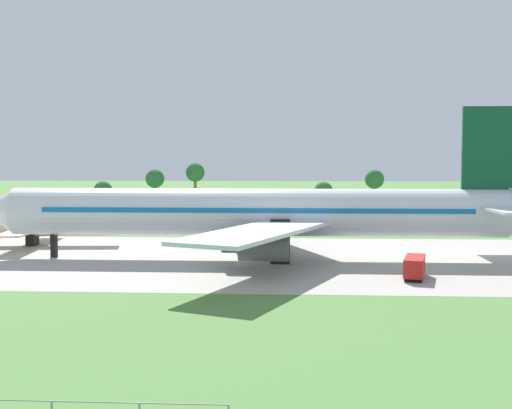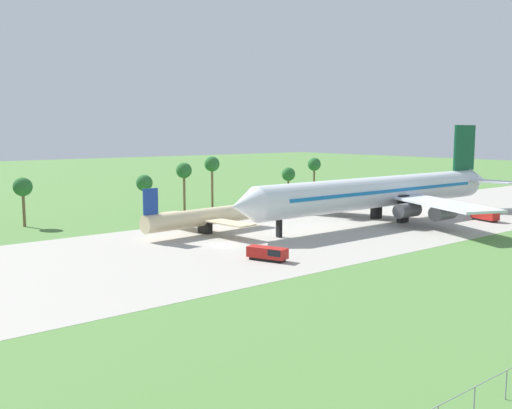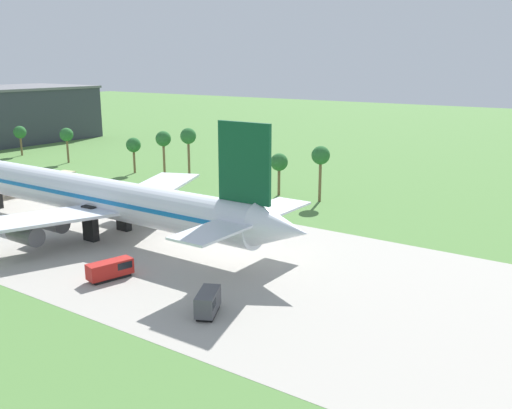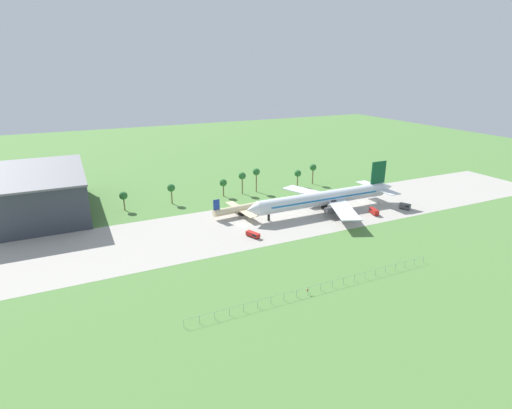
{
  "view_description": "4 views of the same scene",
  "coord_description": "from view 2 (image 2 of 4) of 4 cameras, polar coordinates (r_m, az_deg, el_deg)",
  "views": [
    {
      "loc": [
        42.79,
        -82.55,
        12.93
      ],
      "look_at": [
        38.1,
        -0.28,
        7.11
      ],
      "focal_mm": 45.0,
      "sensor_mm": 36.0,
      "label": 1
    },
    {
      "loc": [
        -52.18,
        -72.96,
        18.04
      ],
      "look_at": [
        6.29,
        -0.28,
        6.11
      ],
      "focal_mm": 40.0,
      "sensor_mm": 36.0,
      "label": 2
    },
    {
      "loc": [
        110.02,
        -58.18,
        26.99
      ],
      "look_at": [
        69.91,
        -0.28,
        9.17
      ],
      "focal_mm": 40.0,
      "sensor_mm": 36.0,
      "label": 3
    },
    {
      "loc": [
        -59.46,
        -137.1,
        60.47
      ],
      "look_at": [
        8.08,
        5.0,
        6.0
      ],
      "focal_mm": 28.0,
      "sensor_mm": 36.0,
      "label": 4
    }
  ],
  "objects": [
    {
      "name": "jet_airliner",
      "position": [
        117.84,
        12.8,
        1.27
      ],
      "size": [
        76.15,
        53.01,
        19.56
      ],
      "color": "silver",
      "rests_on": "ground_plane"
    },
    {
      "name": "catering_van",
      "position": [
        125.08,
        21.86,
        -0.94
      ],
      "size": [
        3.37,
        6.11,
        2.37
      ],
      "color": "black",
      "rests_on": "ground_plane"
    },
    {
      "name": "regional_aircraft",
      "position": [
        102.02,
        -5.18,
        -1.27
      ],
      "size": [
        25.42,
        22.95,
        8.85
      ],
      "color": "beige",
      "rests_on": "ground_plane"
    },
    {
      "name": "palm_tree_row",
      "position": [
        129.97,
        -8.31,
        2.77
      ],
      "size": [
        102.31,
        3.6,
        12.27
      ],
      "color": "brown",
      "rests_on": "ground_plane"
    },
    {
      "name": "ground_plane",
      "position": [
        91.5,
        -3.19,
        -4.1
      ],
      "size": [
        600.0,
        600.0,
        0.0
      ],
      "primitive_type": "plane",
      "color": "#517F3D"
    },
    {
      "name": "fuel_truck",
      "position": [
        80.48,
        1.29,
        -4.91
      ],
      "size": [
        3.99,
        6.12,
        1.89
      ],
      "color": "black",
      "rests_on": "ground_plane"
    },
    {
      "name": "taxiway_strip",
      "position": [
        91.49,
        -3.19,
        -4.09
      ],
      "size": [
        320.0,
        44.0,
        0.02
      ],
      "color": "#A8A399",
      "rests_on": "ground_plane"
    }
  ]
}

